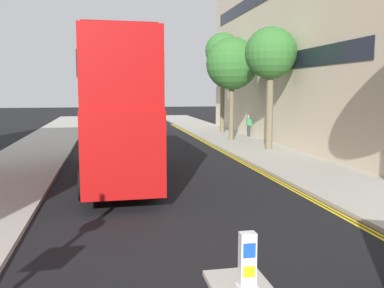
{
  "coord_description": "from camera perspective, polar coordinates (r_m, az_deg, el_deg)",
  "views": [
    {
      "loc": [
        -2.31,
        -3.32,
        3.65
      ],
      "look_at": [
        0.5,
        11.0,
        1.8
      ],
      "focal_mm": 40.1,
      "sensor_mm": 36.0,
      "label": 1
    }
  ],
  "objects": [
    {
      "name": "street_tree_near",
      "position": [
        30.27,
        5.34,
        10.53
      ],
      "size": [
        3.59,
        3.59,
        7.11
      ],
      "color": "#6B6047",
      "rests_on": "sidewalk_right"
    },
    {
      "name": "double_decker_bus_away",
      "position": [
        17.79,
        -10.15,
        5.11
      ],
      "size": [
        2.96,
        10.85,
        5.64
      ],
      "color": "#B20F0F",
      "rests_on": "ground"
    },
    {
      "name": "townhouse_terrace_right",
      "position": [
        32.73,
        18.32,
        12.89
      ],
      "size": [
        10.08,
        28.0,
        14.17
      ],
      "color": "beige",
      "rests_on": "ground"
    },
    {
      "name": "kerb_line_inner",
      "position": [
        18.88,
        9.45,
        -4.02
      ],
      "size": [
        0.1,
        56.0,
        0.01
      ],
      "primitive_type": "cube",
      "color": "yellow",
      "rests_on": "ground"
    },
    {
      "name": "street_tree_mid",
      "position": [
        35.85,
        4.13,
        12.12
      ],
      "size": [
        2.89,
        2.89,
        8.15
      ],
      "color": "#6B6047",
      "rests_on": "sidewalk_right"
    },
    {
      "name": "street_tree_far",
      "position": [
        25.76,
        10.42,
        11.61
      ],
      "size": [
        3.0,
        3.0,
        7.14
      ],
      "color": "#6B6047",
      "rests_on": "sidewalk_right"
    },
    {
      "name": "keep_left_bollard",
      "position": [
        7.79,
        7.36,
        -15.8
      ],
      "size": [
        0.36,
        0.28,
        1.11
      ],
      "color": "silver",
      "rests_on": "traffic_island"
    },
    {
      "name": "kerb_line_outer",
      "position": [
        18.93,
        9.91,
        -3.99
      ],
      "size": [
        0.1,
        56.0,
        0.01
      ],
      "primitive_type": "cube",
      "color": "yellow",
      "rests_on": "ground"
    },
    {
      "name": "pedestrian_far",
      "position": [
        32.7,
        7.57,
        2.48
      ],
      "size": [
        0.34,
        0.22,
        1.62
      ],
      "color": "#2D2D38",
      "rests_on": "sidewalk_right"
    },
    {
      "name": "sidewalk_left",
      "position": [
        20.09,
        -22.99,
        -3.62
      ],
      "size": [
        4.0,
        80.0,
        0.14
      ],
      "primitive_type": "cube",
      "color": "#ADA89E",
      "rests_on": "ground"
    },
    {
      "name": "sidewalk_right",
      "position": [
        21.54,
        13.23,
        -2.54
      ],
      "size": [
        4.0,
        80.0,
        0.14
      ],
      "primitive_type": "cube",
      "color": "#ADA89E",
      "rests_on": "ground"
    }
  ]
}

